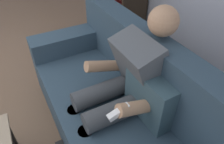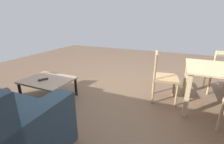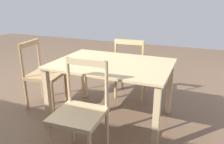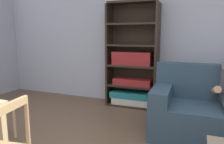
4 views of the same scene
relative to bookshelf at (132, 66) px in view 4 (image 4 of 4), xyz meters
The scene contains 2 objects.
wall_back 0.81m from the bookshelf, 24.58° to the left, with size 7.17×0.12×2.62m, color #B2B7C6.
bookshelf is the anchor object (origin of this frame).
Camera 4 is at (0.57, -1.10, 1.35)m, focal length 34.65 mm.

